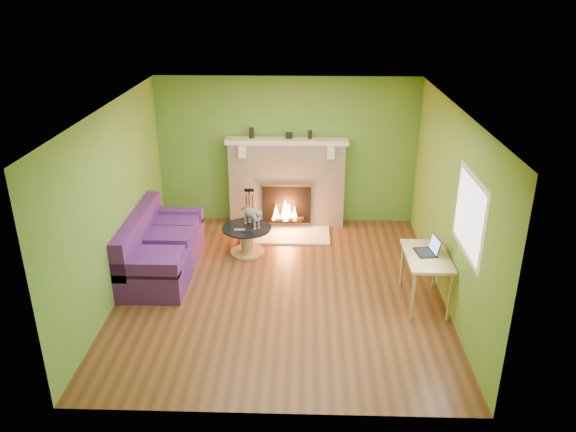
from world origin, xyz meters
The scene contains 22 objects.
floor centered at (0.00, 0.00, 0.00)m, with size 5.00×5.00×0.00m, color #532E17.
ceiling centered at (0.00, 0.00, 2.60)m, with size 5.00×5.00×0.00m, color white.
wall_back centered at (0.00, 2.50, 1.30)m, with size 5.00×5.00×0.00m, color #538E2E.
wall_front centered at (0.00, -2.50, 1.30)m, with size 5.00×5.00×0.00m, color #538E2E.
wall_left centered at (-2.25, 0.00, 1.30)m, with size 5.00×5.00×0.00m, color #538E2E.
wall_right centered at (2.25, 0.00, 1.30)m, with size 5.00×5.00×0.00m, color #538E2E.
window_frame centered at (2.24, -0.90, 1.55)m, with size 1.20×1.20×0.00m, color silver.
window_pane centered at (2.23, -0.90, 1.55)m, with size 1.06×1.06×0.00m, color white.
fireplace centered at (0.00, 2.32, 0.77)m, with size 2.10×0.46×1.58m.
hearth centered at (0.00, 1.80, 0.01)m, with size 1.50×0.75×0.03m, color #EEE4C4.
mantel centered at (0.00, 2.30, 1.54)m, with size 2.10×0.28×0.08m, color silver.
sofa centered at (-1.86, 0.50, 0.35)m, with size 0.91×2.01×0.90m.
coffee_table centered at (-0.60, 1.14, 0.26)m, with size 0.79×0.79×0.45m.
desk centered at (1.95, -0.29, 0.63)m, with size 0.57×0.98×0.72m.
cat centered at (-0.52, 1.19, 0.62)m, with size 0.21×0.57×0.35m, color slate, non-canonical shape.
remote_silver centered at (-0.70, 1.02, 0.46)m, with size 0.17×0.04×0.02m, color gray.
remote_black centered at (-0.58, 0.96, 0.45)m, with size 0.16×0.04×0.02m, color black.
laptop centered at (1.93, -0.24, 0.84)m, with size 0.27×0.31×0.24m, color black, non-canonical shape.
fire_tools centered at (-0.63, 1.95, 0.42)m, with size 0.21×0.21×0.77m, color black, non-canonical shape.
mantel_vase_left centered at (-0.60, 2.33, 1.67)m, with size 0.08×0.08×0.18m, color black.
mantel_vase_right centered at (0.39, 2.33, 1.65)m, with size 0.07×0.07×0.14m, color black.
mantel_box centered at (0.04, 2.33, 1.63)m, with size 0.12×0.08×0.10m, color black.
Camera 1 is at (0.32, -6.97, 4.10)m, focal length 35.00 mm.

